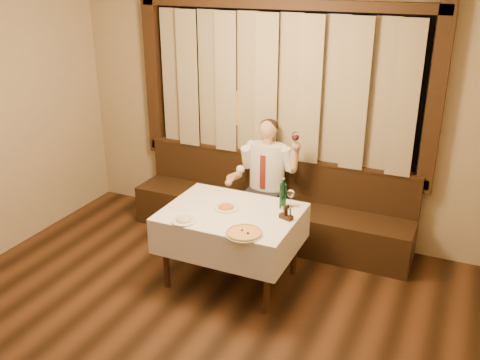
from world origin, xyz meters
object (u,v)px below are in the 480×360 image
at_px(pasta_cream, 184,218).
at_px(seated_man, 265,173).
at_px(green_bottle, 283,195).
at_px(pizza, 244,233).
at_px(dining_table, 231,221).
at_px(pasta_red, 226,206).
at_px(banquette, 270,211).
at_px(cruet_caddy, 286,214).

xyz_separation_m(pasta_cream, seated_man, (0.27, 1.31, 0.02)).
height_order(pasta_cream, green_bottle, green_bottle).
bearing_deg(pizza, seated_man, 104.31).
distance_m(dining_table, pasta_cream, 0.50).
height_order(pasta_red, green_bottle, green_bottle).
xyz_separation_m(pizza, green_bottle, (0.11, 0.65, 0.11)).
xyz_separation_m(banquette, dining_table, (0.00, -1.02, 0.34)).
bearing_deg(banquette, seated_man, -109.59).
relative_size(pizza, seated_man, 0.24).
xyz_separation_m(pizza, pasta_cream, (-0.60, -0.00, 0.02)).
height_order(banquette, pasta_cream, banquette).
bearing_deg(dining_table, cruet_caddy, 6.14).
bearing_deg(green_bottle, pasta_cream, -137.56).
distance_m(pizza, cruet_caddy, 0.49).
relative_size(banquette, cruet_caddy, 22.87).
distance_m(pasta_cream, seated_man, 1.34).
bearing_deg(green_bottle, pasta_red, -152.97).
height_order(green_bottle, cruet_caddy, green_bottle).
xyz_separation_m(pizza, pasta_red, (-0.37, 0.41, 0.02)).
height_order(cruet_caddy, seated_man, seated_man).
relative_size(green_bottle, seated_man, 0.22).
height_order(dining_table, seated_man, seated_man).
bearing_deg(pizza, dining_table, 128.64).
height_order(pasta_cream, seated_man, seated_man).
distance_m(dining_table, pizza, 0.50).
xyz_separation_m(green_bottle, cruet_caddy, (0.11, -0.22, -0.08)).
relative_size(pizza, pasta_cream, 1.43).
bearing_deg(dining_table, seated_man, 91.94).
distance_m(green_bottle, cruet_caddy, 0.26).
bearing_deg(banquette, pizza, -77.79).
bearing_deg(pasta_cream, banquette, 78.04).
bearing_deg(green_bottle, seated_man, 124.14).
bearing_deg(banquette, dining_table, -90.00).
relative_size(banquette, dining_table, 2.52).
xyz_separation_m(pasta_red, cruet_caddy, (0.60, 0.03, 0.01)).
distance_m(banquette, dining_table, 1.08).
relative_size(pasta_red, pasta_cream, 1.03).
relative_size(dining_table, pizza, 3.79).
bearing_deg(pasta_red, pizza, -47.63).
relative_size(pasta_cream, cruet_caddy, 1.68).
height_order(pasta_red, cruet_caddy, cruet_caddy).
xyz_separation_m(pasta_red, pasta_cream, (-0.23, -0.41, -0.00)).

